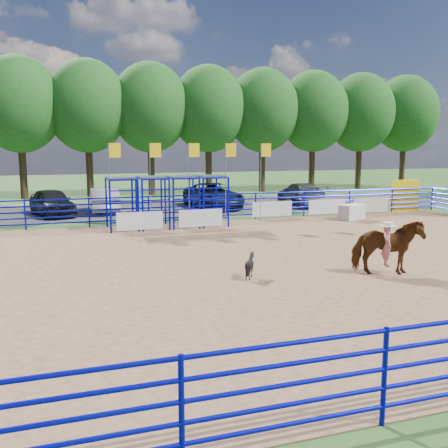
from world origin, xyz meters
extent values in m
plane|color=#385D25|center=(0.00, 0.00, 0.00)|extent=(120.00, 120.00, 0.00)
cube|color=#946D4A|center=(0.00, 0.00, 0.01)|extent=(30.00, 20.00, 0.02)
cube|color=#65635A|center=(0.00, 17.00, 0.01)|extent=(40.00, 10.00, 0.01)
cube|color=silver|center=(7.97, 8.07, 0.44)|extent=(1.75, 1.32, 0.84)
imported|color=brown|center=(2.37, -2.69, 0.91)|extent=(2.31, 1.64, 1.78)
imported|color=red|center=(2.37, -2.69, 1.61)|extent=(0.46, 0.56, 1.31)
cylinder|color=white|center=(2.37, -2.69, 2.29)|extent=(0.54, 0.54, 0.12)
imported|color=black|center=(-1.86, -1.69, 0.41)|extent=(0.85, 0.79, 0.78)
imported|color=black|center=(-7.82, 15.11, 0.80)|extent=(3.05, 4.98, 1.59)
imported|color=gray|center=(-4.78, 15.68, 0.78)|extent=(1.74, 4.70, 1.54)
imported|color=#141932|center=(2.25, 15.71, 0.83)|extent=(2.97, 5.98, 1.63)
imported|color=#525255|center=(8.48, 15.25, 0.79)|extent=(2.90, 5.62, 1.56)
cube|color=white|center=(-3.80, 7.77, 0.55)|extent=(2.20, 0.04, 0.85)
cube|color=white|center=(-0.80, 7.77, 0.55)|extent=(2.20, 0.04, 0.85)
cube|color=white|center=(4.00, 9.96, 0.55)|extent=(2.40, 0.04, 0.85)
cube|color=white|center=(7.50, 9.96, 0.55)|extent=(2.40, 0.04, 0.85)
cube|color=beige|center=(10.50, 9.96, 0.55)|extent=(2.40, 0.04, 0.90)
cube|color=yellow|center=(13.00, 10.10, 1.00)|extent=(2.00, 0.12, 2.00)
cylinder|color=#3F2B19|center=(-10.00, 26.00, 2.40)|extent=(0.56, 0.56, 4.80)
ellipsoid|color=#1D4F19|center=(-10.00, 26.00, 7.56)|extent=(6.40, 6.40, 7.36)
cylinder|color=#3F2B19|center=(-5.00, 26.00, 2.40)|extent=(0.56, 0.56, 4.80)
ellipsoid|color=#1D4F19|center=(-5.00, 26.00, 7.56)|extent=(6.40, 6.40, 7.36)
cylinder|color=#3F2B19|center=(0.00, 26.00, 2.40)|extent=(0.56, 0.56, 4.80)
ellipsoid|color=#1D4F19|center=(0.00, 26.00, 7.56)|extent=(6.40, 6.40, 7.36)
cylinder|color=#3F2B19|center=(5.00, 26.00, 2.40)|extent=(0.56, 0.56, 4.80)
ellipsoid|color=#1D4F19|center=(5.00, 26.00, 7.56)|extent=(6.40, 6.40, 7.36)
cylinder|color=#3F2B19|center=(10.00, 26.00, 2.40)|extent=(0.56, 0.56, 4.80)
ellipsoid|color=#1D4F19|center=(10.00, 26.00, 7.56)|extent=(6.40, 6.40, 7.36)
cylinder|color=#3F2B19|center=(15.00, 26.00, 2.40)|extent=(0.56, 0.56, 4.80)
ellipsoid|color=#1D4F19|center=(15.00, 26.00, 7.56)|extent=(6.40, 6.40, 7.36)
cylinder|color=#3F2B19|center=(20.00, 26.00, 2.40)|extent=(0.56, 0.56, 4.80)
ellipsoid|color=#1D4F19|center=(20.00, 26.00, 7.56)|extent=(6.40, 6.40, 7.36)
cylinder|color=#3F2B19|center=(25.00, 26.00, 2.40)|extent=(0.56, 0.56, 4.80)
ellipsoid|color=#1D4F19|center=(25.00, 26.00, 7.56)|extent=(6.40, 6.40, 7.36)
camera|label=1|loc=(-7.31, -15.71, 4.04)|focal=40.00mm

